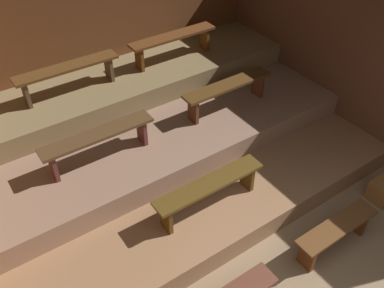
# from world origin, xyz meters

# --- Properties ---
(ground) EXTENTS (6.03, 5.73, 0.08)m
(ground) POSITION_xyz_m (0.00, 2.46, -0.04)
(ground) COLOR #8B6F51
(wall_back) EXTENTS (6.03, 0.06, 2.32)m
(wall_back) POSITION_xyz_m (0.00, 4.96, 1.16)
(wall_back) COLOR brown
(wall_back) RESTS_ON ground
(wall_right) EXTENTS (0.06, 5.73, 2.32)m
(wall_right) POSITION_xyz_m (2.64, 2.46, 1.16)
(wall_right) COLOR brown
(wall_right) RESTS_ON ground
(platform_lower) EXTENTS (5.23, 3.58, 0.31)m
(platform_lower) POSITION_xyz_m (0.00, 3.14, 0.16)
(platform_lower) COLOR #976C4A
(platform_lower) RESTS_ON ground
(platform_middle) EXTENTS (5.23, 2.52, 0.31)m
(platform_middle) POSITION_xyz_m (0.00, 3.67, 0.47)
(platform_middle) COLOR #96725B
(platform_middle) RESTS_ON platform_lower
(platform_upper) EXTENTS (5.23, 1.19, 0.31)m
(platform_upper) POSITION_xyz_m (0.00, 4.33, 0.79)
(platform_upper) COLOR olive
(platform_upper) RESTS_ON platform_middle
(bench_floor_right) EXTENTS (1.13, 0.26, 0.40)m
(bench_floor_right) POSITION_xyz_m (0.80, 0.82, 0.30)
(bench_floor_right) COLOR brown
(bench_floor_right) RESTS_ON ground
(bench_lower_center) EXTENTS (1.44, 0.26, 0.40)m
(bench_lower_center) POSITION_xyz_m (-0.19, 1.95, 0.63)
(bench_lower_center) COLOR brown
(bench_lower_center) RESTS_ON platform_lower
(bench_middle_left) EXTENTS (1.44, 0.26, 0.40)m
(bench_middle_left) POSITION_xyz_m (-1.01, 3.15, 0.94)
(bench_middle_left) COLOR brown
(bench_middle_left) RESTS_ON platform_middle
(bench_middle_right) EXTENTS (1.44, 0.26, 0.40)m
(bench_middle_right) POSITION_xyz_m (1.01, 3.15, 0.94)
(bench_middle_right) COLOR brown
(bench_middle_right) RESTS_ON platform_middle
(bench_upper_left) EXTENTS (1.45, 0.26, 0.40)m
(bench_upper_left) POSITION_xyz_m (-0.86, 4.35, 1.26)
(bench_upper_left) COLOR brown
(bench_upper_left) RESTS_ON platform_upper
(bench_upper_right) EXTENTS (1.45, 0.26, 0.40)m
(bench_upper_right) POSITION_xyz_m (0.86, 4.35, 1.26)
(bench_upper_right) COLOR brown
(bench_upper_right) RESTS_ON platform_upper
(wooden_crate_floor) EXTENTS (0.29, 0.29, 0.29)m
(wooden_crate_floor) POSITION_xyz_m (1.95, 0.98, 0.15)
(wooden_crate_floor) COLOR brown
(wooden_crate_floor) RESTS_ON ground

